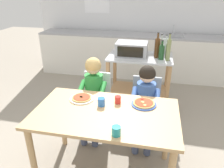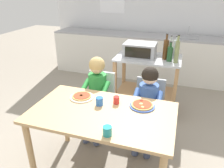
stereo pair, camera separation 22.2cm
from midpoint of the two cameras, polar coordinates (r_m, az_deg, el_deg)
name	(u,v)px [view 1 (the left image)]	position (r m, az deg, el deg)	size (l,w,h in m)	color
ground_plane	(124,111)	(3.47, 1.45, -7.04)	(12.62, 12.62, 0.00)	gray
back_wall_tiled	(140,9)	(4.91, 6.00, 19.06)	(4.56, 0.14, 2.70)	silver
kitchen_counter	(136,55)	(4.69, 5.00, 7.51)	(4.10, 0.60, 1.09)	silver
kitchen_island_cart	(139,74)	(3.33, 5.24, 2.53)	(0.94, 0.59, 0.87)	#B7BABF
toaster_oven	(132,49)	(3.23, 3.19, 9.17)	(0.45, 0.34, 0.19)	#999BA0
bottle_squat_spirits	(162,52)	(3.09, 10.90, 8.24)	(0.07, 0.07, 0.27)	#1E4723
bottle_brown_beer	(157,48)	(3.15, 9.79, 9.38)	(0.07, 0.07, 0.36)	#4C2D14
bottle_slim_sauce	(161,47)	(3.24, 10.87, 9.59)	(0.06, 0.06, 0.32)	#ADB7B2
bottle_clear_vinegar	(168,51)	(3.14, 12.54, 8.51)	(0.06, 0.06, 0.28)	olive
bottle_dark_olive_oil	(166,46)	(3.34, 12.08, 9.69)	(0.07, 0.07, 0.30)	#ADB7B2
bottle_tall_green_wine	(169,49)	(3.04, 12.62, 8.85)	(0.06, 0.06, 0.38)	olive
dining_table	(106,122)	(2.09, -4.79, -9.89)	(1.35, 0.78, 0.75)	tan
dining_chair_left	(96,99)	(2.82, -6.52, -4.06)	(0.36, 0.36, 0.81)	silver
dining_chair_right	(145,105)	(2.68, 6.39, -5.63)	(0.36, 0.36, 0.81)	gray
child_in_green_shirt	(93,90)	(2.63, -7.51, -1.59)	(0.32, 0.42, 1.04)	#424C6B
child_in_blue_striped_shirt	(145,98)	(2.49, 6.27, -3.74)	(0.32, 0.42, 1.00)	#424C6B
pizza_plate_white	(82,98)	(2.27, -10.74, -3.75)	(0.25, 0.25, 0.03)	white
pizza_plate_blue_rimmed	(144,104)	(2.14, 5.44, -5.22)	(0.25, 0.25, 0.03)	#3356B7
drinking_cup_blue	(101,102)	(2.12, -5.84, -4.78)	(0.07, 0.07, 0.08)	blue
drinking_cup_red	(118,100)	(2.15, -1.41, -4.24)	(0.06, 0.06, 0.08)	red
drinking_cup_teal	(116,131)	(1.73, -2.64, -12.34)	(0.07, 0.07, 0.08)	teal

